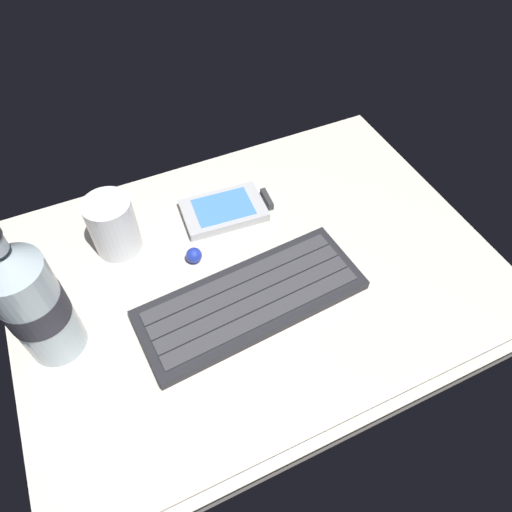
{
  "coord_description": "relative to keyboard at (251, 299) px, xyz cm",
  "views": [
    {
      "loc": [
        -15.72,
        -34.08,
        50.65
      ],
      "look_at": [
        0.0,
        0.0,
        3.0
      ],
      "focal_mm": 32.58,
      "sensor_mm": 36.0,
      "label": 1
    }
  ],
  "objects": [
    {
      "name": "juice_cup",
      "position": [
        -12.92,
        16.38,
        3.1
      ],
      "size": [
        6.4,
        6.4,
        8.5
      ],
      "color": "silver",
      "rests_on": "ground_plane"
    },
    {
      "name": "keyboard",
      "position": [
        0.0,
        0.0,
        0.0
      ],
      "size": [
        29.72,
        13.05,
        1.7
      ],
      "color": "#232328",
      "rests_on": "ground_plane"
    },
    {
      "name": "trackball_mouse",
      "position": [
        -4.25,
        9.54,
        0.29
      ],
      "size": [
        2.2,
        2.2,
        2.2
      ],
      "primitive_type": "sphere",
      "color": "#2338B2",
      "rests_on": "ground_plane"
    },
    {
      "name": "ground_plane",
      "position": [
        2.75,
        4.3,
        -1.79
      ],
      "size": [
        64.0,
        48.0,
        2.8
      ],
      "color": "beige"
    },
    {
      "name": "handheld_device",
      "position": [
        3.41,
        16.02,
        -0.08
      ],
      "size": [
        13.22,
        8.55,
        1.5
      ],
      "color": "#B7BABF",
      "rests_on": "ground_plane"
    },
    {
      "name": "water_bottle",
      "position": [
        -23.43,
        4.93,
        8.2
      ],
      "size": [
        6.73,
        6.73,
        20.8
      ],
      "color": "silver",
      "rests_on": "ground_plane"
    }
  ]
}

